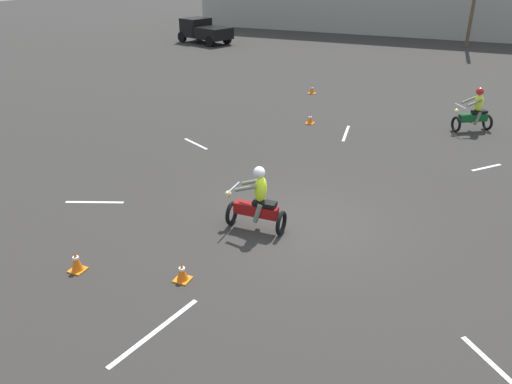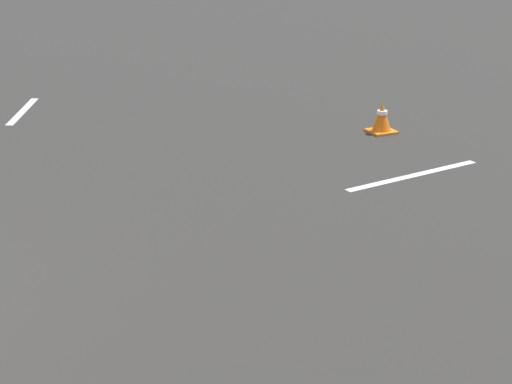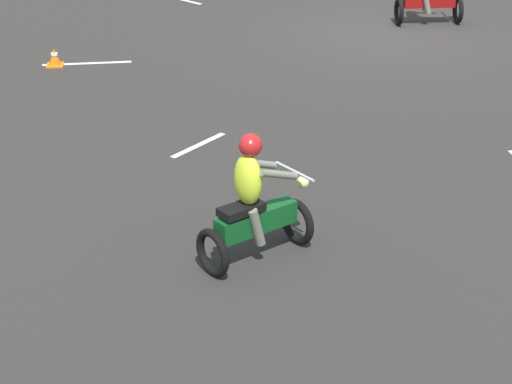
# 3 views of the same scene
# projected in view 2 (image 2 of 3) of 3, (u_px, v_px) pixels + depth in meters

# --- Properties ---
(traffic_cone_far_right) EXTENTS (0.32, 0.32, 0.39)m
(traffic_cone_far_right) POSITION_uv_depth(u_px,v_px,m) (382.00, 118.00, 12.54)
(traffic_cone_far_right) COLOR orange
(traffic_cone_far_right) RESTS_ON ground
(lane_stripe_n) EXTENTS (0.36, 1.83, 0.01)m
(lane_stripe_n) POSITION_uv_depth(u_px,v_px,m) (413.00, 175.00, 10.99)
(lane_stripe_n) COLOR silver
(lane_stripe_n) RESTS_ON ground
(lane_stripe_nw) EXTENTS (1.30, 0.73, 0.01)m
(lane_stripe_nw) POSITION_uv_depth(u_px,v_px,m) (23.00, 111.00, 13.57)
(lane_stripe_nw) COLOR silver
(lane_stripe_nw) RESTS_ON ground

